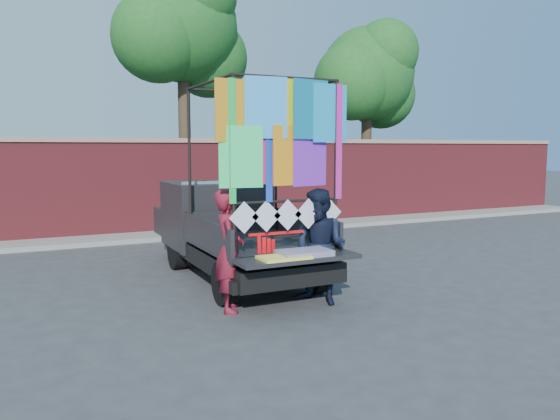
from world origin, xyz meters
name	(u,v)px	position (x,y,z in m)	size (l,w,h in m)	color
ground	(270,295)	(0.00, 0.00, 0.00)	(90.00, 90.00, 0.00)	#38383A
brick_wall	(162,186)	(0.00, 7.00, 1.33)	(30.00, 0.45, 2.61)	maroon
curb	(170,235)	(0.00, 6.30, 0.06)	(30.00, 1.20, 0.12)	gray
tree_mid	(184,32)	(1.02, 8.12, 5.70)	(4.20, 3.30, 7.73)	#38281C
tree_right	(369,77)	(7.52, 8.12, 4.75)	(4.20, 3.30, 6.62)	#38281C
pickup_truck	(225,227)	(-0.05, 1.92, 0.85)	(2.13, 5.35, 3.37)	black
woman	(229,250)	(-0.86, -0.48, 0.89)	(0.65, 0.43, 1.78)	maroon
man	(321,247)	(0.50, -0.73, 0.87)	(0.85, 0.66, 1.75)	black
streamer_bundle	(270,246)	(-0.28, -0.62, 0.93)	(0.88, 0.08, 0.61)	#F80D13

